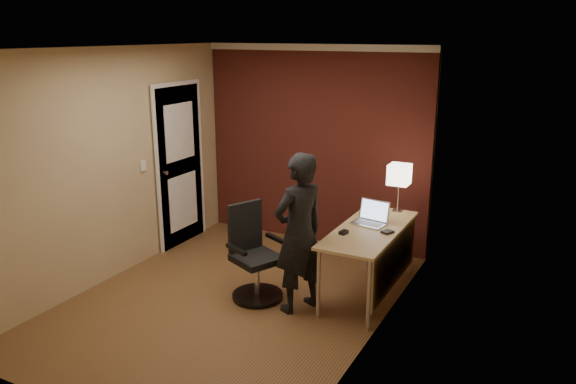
# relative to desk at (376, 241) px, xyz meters

# --- Properties ---
(room) EXTENTS (4.00, 4.00, 4.00)m
(room) POSITION_rel_desk_xyz_m (-1.53, 0.80, 0.77)
(room) COLOR brown
(room) RESTS_ON ground
(desk) EXTENTS (0.60, 1.50, 0.73)m
(desk) POSITION_rel_desk_xyz_m (0.00, 0.00, 0.00)
(desk) COLOR tan
(desk) RESTS_ON ground
(desk_lamp) EXTENTS (0.22, 0.22, 0.54)m
(desk_lamp) POSITION_rel_desk_xyz_m (0.02, 0.66, 0.55)
(desk_lamp) COLOR silver
(desk_lamp) RESTS_ON desk
(laptop) EXTENTS (0.37, 0.31, 0.23)m
(laptop) POSITION_rel_desk_xyz_m (-0.11, 0.16, 0.19)
(laptop) COLOR silver
(laptop) RESTS_ON desk
(mouse) EXTENTS (0.08, 0.11, 0.03)m
(mouse) POSITION_rel_desk_xyz_m (-0.25, -0.27, 0.14)
(mouse) COLOR black
(mouse) RESTS_ON desk
(wallet) EXTENTS (0.13, 0.14, 0.02)m
(wallet) POSITION_rel_desk_xyz_m (0.13, -0.05, 0.14)
(wallet) COLOR black
(wallet) RESTS_ON desk
(office_chair) EXTENTS (0.57, 0.62, 0.96)m
(office_chair) POSITION_rel_desk_xyz_m (-1.10, -0.58, -0.18)
(office_chair) COLOR black
(office_chair) RESTS_ON ground
(person) EXTENTS (0.58, 0.68, 1.58)m
(person) POSITION_rel_desk_xyz_m (-0.57, -0.60, 0.19)
(person) COLOR black
(person) RESTS_ON ground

